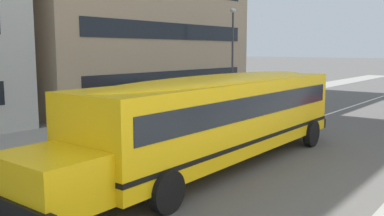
% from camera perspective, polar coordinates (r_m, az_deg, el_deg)
% --- Properties ---
extents(ground_plane, '(400.00, 400.00, 0.00)m').
position_cam_1_polar(ground_plane, '(12.58, -10.85, -10.23)').
color(ground_plane, '#54514F').
extents(lane_centreline, '(110.00, 0.16, 0.01)m').
position_cam_1_polar(lane_centreline, '(12.57, -10.85, -10.22)').
color(lane_centreline, silver).
rests_on(lane_centreline, ground_plane).
extents(school_bus, '(13.74, 3.25, 3.07)m').
position_cam_1_polar(school_bus, '(13.93, 3.70, -0.62)').
color(school_bus, yellow).
rests_on(school_bus, ground_plane).
extents(parked_car_beige_under_tree, '(3.94, 1.96, 1.64)m').
position_cam_1_polar(parked_car_beige_under_tree, '(25.82, 4.29, 1.14)').
color(parked_car_beige_under_tree, '#C1B28E').
rests_on(parked_car_beige_under_tree, ground_plane).
extents(street_lamp, '(0.44, 0.44, 6.80)m').
position_cam_1_polar(street_lamp, '(30.46, 5.55, 8.70)').
color(street_lamp, '#38383D').
rests_on(street_lamp, ground_plane).
extents(apartment_block_far_centre, '(18.67, 11.20, 13.30)m').
position_cam_1_polar(apartment_block_far_centre, '(32.79, -9.91, 12.65)').
color(apartment_block_far_centre, tan).
rests_on(apartment_block_far_centre, ground_plane).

